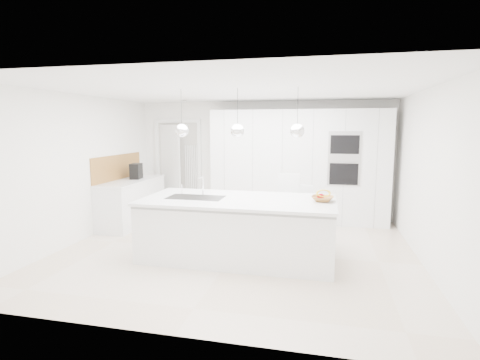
% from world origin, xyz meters
% --- Properties ---
extents(floor, '(5.50, 5.50, 0.00)m').
position_xyz_m(floor, '(0.00, 0.00, 0.00)').
color(floor, beige).
rests_on(floor, ground).
extents(wall_back, '(5.50, 0.00, 5.50)m').
position_xyz_m(wall_back, '(0.00, 2.50, 1.25)').
color(wall_back, white).
rests_on(wall_back, ground).
extents(wall_left, '(0.00, 5.00, 5.00)m').
position_xyz_m(wall_left, '(-2.75, 0.00, 1.25)').
color(wall_left, white).
rests_on(wall_left, ground).
extents(ceiling, '(5.50, 5.50, 0.00)m').
position_xyz_m(ceiling, '(0.00, 0.00, 2.50)').
color(ceiling, white).
rests_on(ceiling, wall_back).
extents(tall_cabinets, '(3.60, 0.60, 2.30)m').
position_xyz_m(tall_cabinets, '(0.80, 2.20, 1.15)').
color(tall_cabinets, white).
rests_on(tall_cabinets, floor).
extents(oven_stack, '(0.62, 0.04, 1.05)m').
position_xyz_m(oven_stack, '(1.70, 1.89, 1.35)').
color(oven_stack, '#A5A5A8').
rests_on(oven_stack, tall_cabinets).
extents(doorway_frame, '(1.11, 0.08, 2.13)m').
position_xyz_m(doorway_frame, '(-1.95, 2.47, 1.02)').
color(doorway_frame, white).
rests_on(doorway_frame, floor).
extents(hallway_door, '(0.76, 0.38, 2.00)m').
position_xyz_m(hallway_door, '(-2.20, 2.42, 1.00)').
color(hallway_door, white).
rests_on(hallway_door, floor).
extents(radiator, '(0.32, 0.04, 1.40)m').
position_xyz_m(radiator, '(-1.63, 2.46, 0.85)').
color(radiator, white).
rests_on(radiator, floor).
extents(left_base_cabinets, '(0.60, 1.80, 0.86)m').
position_xyz_m(left_base_cabinets, '(-2.45, 1.20, 0.43)').
color(left_base_cabinets, white).
rests_on(left_base_cabinets, floor).
extents(left_worktop, '(0.62, 1.82, 0.04)m').
position_xyz_m(left_worktop, '(-2.45, 1.20, 0.88)').
color(left_worktop, white).
rests_on(left_worktop, left_base_cabinets).
extents(oak_backsplash, '(0.02, 1.80, 0.50)m').
position_xyz_m(oak_backsplash, '(-2.74, 1.20, 1.15)').
color(oak_backsplash, '#A57034').
rests_on(oak_backsplash, wall_left).
extents(island_base, '(2.80, 1.20, 0.86)m').
position_xyz_m(island_base, '(0.10, -0.30, 0.43)').
color(island_base, white).
rests_on(island_base, floor).
extents(island_worktop, '(2.84, 1.40, 0.04)m').
position_xyz_m(island_worktop, '(0.10, -0.25, 0.88)').
color(island_worktop, white).
rests_on(island_worktop, island_base).
extents(island_sink, '(0.84, 0.44, 0.18)m').
position_xyz_m(island_sink, '(-0.55, -0.30, 0.82)').
color(island_sink, '#3F3F42').
rests_on(island_sink, island_worktop).
extents(island_tap, '(0.02, 0.02, 0.30)m').
position_xyz_m(island_tap, '(-0.50, -0.10, 1.05)').
color(island_tap, white).
rests_on(island_tap, island_worktop).
extents(pendant_left, '(0.20, 0.20, 0.20)m').
position_xyz_m(pendant_left, '(-0.75, -0.30, 1.90)').
color(pendant_left, white).
rests_on(pendant_left, ceiling).
extents(pendant_mid, '(0.20, 0.20, 0.20)m').
position_xyz_m(pendant_mid, '(0.10, -0.30, 1.90)').
color(pendant_mid, white).
rests_on(pendant_mid, ceiling).
extents(pendant_right, '(0.20, 0.20, 0.20)m').
position_xyz_m(pendant_right, '(0.95, -0.30, 1.90)').
color(pendant_right, white).
rests_on(pendant_right, ceiling).
extents(fruit_bowl, '(0.35, 0.35, 0.08)m').
position_xyz_m(fruit_bowl, '(1.32, -0.19, 0.94)').
color(fruit_bowl, '#A57034').
rests_on(fruit_bowl, island_worktop).
extents(espresso_machine, '(0.24, 0.32, 0.32)m').
position_xyz_m(espresso_machine, '(-2.43, 1.38, 1.06)').
color(espresso_machine, black).
rests_on(espresso_machine, left_worktop).
extents(bar_stool_left, '(0.40, 0.54, 1.15)m').
position_xyz_m(bar_stool_left, '(0.74, 0.65, 0.58)').
color(bar_stool_left, white).
rests_on(bar_stool_left, floor).
extents(bar_stool_right, '(0.39, 0.50, 0.98)m').
position_xyz_m(bar_stool_right, '(1.02, 0.65, 0.49)').
color(bar_stool_right, white).
rests_on(bar_stool_right, floor).
extents(apple_a, '(0.08, 0.08, 0.08)m').
position_xyz_m(apple_a, '(1.30, -0.17, 0.97)').
color(apple_a, '#B1000D').
rests_on(apple_a, fruit_bowl).
extents(apple_b, '(0.08, 0.08, 0.08)m').
position_xyz_m(apple_b, '(1.28, -0.19, 0.97)').
color(apple_b, '#B1000D').
rests_on(apple_b, fruit_bowl).
extents(banana_bunch, '(0.24, 0.17, 0.22)m').
position_xyz_m(banana_bunch, '(1.33, -0.20, 1.02)').
color(banana_bunch, yellow).
rests_on(banana_bunch, fruit_bowl).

